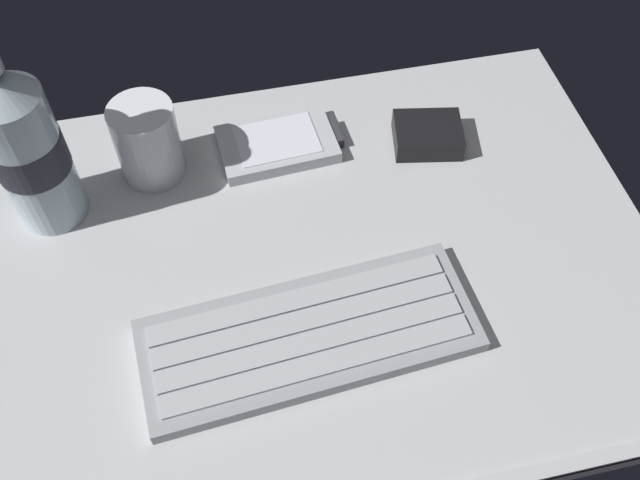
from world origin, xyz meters
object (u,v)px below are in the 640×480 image
at_px(handheld_device, 279,144).
at_px(juice_cup, 148,144).
at_px(keyboard, 309,335).
at_px(charger_block, 428,135).
at_px(water_bottle, 26,147).

bearing_deg(handheld_device, juice_cup, -178.90).
distance_m(keyboard, charger_block, 0.27).
bearing_deg(charger_block, juice_cup, 175.34).
relative_size(juice_cup, charger_block, 1.21).
distance_m(handheld_device, charger_block, 0.16).
height_order(keyboard, charger_block, charger_block).
xyz_separation_m(keyboard, handheld_device, (0.02, 0.23, -0.00)).
xyz_separation_m(juice_cup, water_bottle, (-0.10, -0.03, 0.05)).
distance_m(keyboard, water_bottle, 0.30).
xyz_separation_m(handheld_device, juice_cup, (-0.13, -0.00, 0.03)).
height_order(handheld_device, water_bottle, water_bottle).
xyz_separation_m(handheld_device, water_bottle, (-0.23, -0.03, 0.08)).
relative_size(water_bottle, charger_block, 2.97).
relative_size(keyboard, handheld_device, 2.26).
bearing_deg(keyboard, water_bottle, 137.76).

